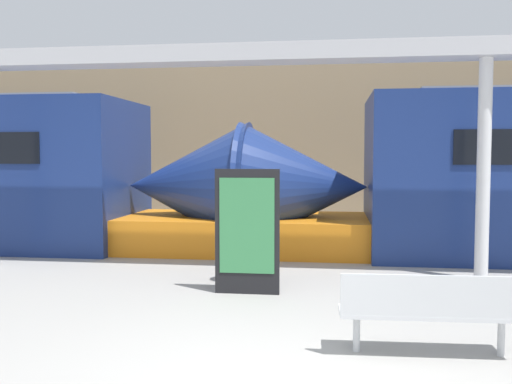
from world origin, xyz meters
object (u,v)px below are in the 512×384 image
at_px(trash_bin, 247,252).
at_px(poster_board, 247,231).
at_px(bench_near, 430,308).
at_px(support_column_near, 484,170).

bearing_deg(trash_bin, poster_board, -81.24).
height_order(bench_near, trash_bin, trash_bin).
bearing_deg(support_column_near, bench_near, -110.70).
height_order(bench_near, poster_board, poster_board).
relative_size(bench_near, support_column_near, 0.51).
distance_m(bench_near, support_column_near, 4.07).
relative_size(bench_near, trash_bin, 1.84).
distance_m(poster_board, support_column_near, 3.85).
bearing_deg(support_column_near, poster_board, -158.66).
height_order(trash_bin, poster_board, poster_board).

